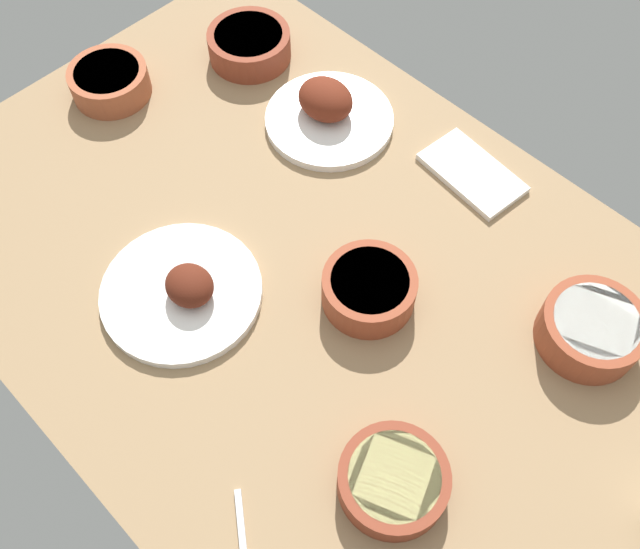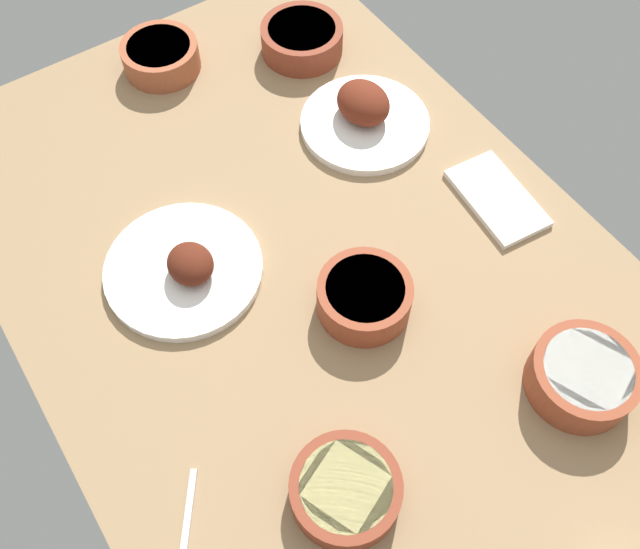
{
  "view_description": "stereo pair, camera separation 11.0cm",
  "coord_description": "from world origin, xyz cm",
  "px_view_note": "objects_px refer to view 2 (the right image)",
  "views": [
    {
      "loc": [
        40.06,
        -40.2,
        99.85
      ],
      "look_at": [
        0.0,
        0.0,
        6.0
      ],
      "focal_mm": 39.38,
      "sensor_mm": 36.0,
      "label": 1
    },
    {
      "loc": [
        47.04,
        -31.75,
        99.85
      ],
      "look_at": [
        0.0,
        0.0,
        6.0
      ],
      "focal_mm": 39.38,
      "sensor_mm": 36.0,
      "label": 2
    }
  ],
  "objects_px": {
    "bowl_onions": "(302,38)",
    "bowl_potatoes": "(346,490)",
    "plate_near_viewer": "(185,268)",
    "bowl_pasta": "(161,56)",
    "bowl_cream": "(583,376)",
    "plate_center_main": "(364,115)",
    "folded_napkin": "(497,198)",
    "fork_loose": "(185,539)",
    "bowl_sauce": "(364,296)"
  },
  "relations": [
    {
      "from": "bowl_cream",
      "to": "folded_napkin",
      "type": "bearing_deg",
      "value": 157.94
    },
    {
      "from": "bowl_sauce",
      "to": "bowl_potatoes",
      "type": "height_order",
      "value": "bowl_sauce"
    },
    {
      "from": "bowl_sauce",
      "to": "bowl_pasta",
      "type": "bearing_deg",
      "value": -178.91
    },
    {
      "from": "bowl_cream",
      "to": "bowl_pasta",
      "type": "distance_m",
      "value": 0.95
    },
    {
      "from": "bowl_cream",
      "to": "bowl_potatoes",
      "type": "distance_m",
      "value": 0.37
    },
    {
      "from": "fork_loose",
      "to": "bowl_sauce",
      "type": "bearing_deg",
      "value": -33.01
    },
    {
      "from": "bowl_onions",
      "to": "bowl_potatoes",
      "type": "distance_m",
      "value": 0.87
    },
    {
      "from": "plate_center_main",
      "to": "fork_loose",
      "type": "relative_size",
      "value": 1.3
    },
    {
      "from": "folded_napkin",
      "to": "fork_loose",
      "type": "xyz_separation_m",
      "value": [
        0.19,
        -0.7,
        -0.0
      ]
    },
    {
      "from": "plate_near_viewer",
      "to": "folded_napkin",
      "type": "distance_m",
      "value": 0.54
    },
    {
      "from": "fork_loose",
      "to": "bowl_pasta",
      "type": "bearing_deg",
      "value": 10.5
    },
    {
      "from": "plate_near_viewer",
      "to": "fork_loose",
      "type": "relative_size",
      "value": 1.41
    },
    {
      "from": "plate_center_main",
      "to": "fork_loose",
      "type": "bearing_deg",
      "value": -53.36
    },
    {
      "from": "plate_center_main",
      "to": "fork_loose",
      "type": "distance_m",
      "value": 0.77
    },
    {
      "from": "bowl_cream",
      "to": "bowl_potatoes",
      "type": "xyz_separation_m",
      "value": [
        -0.06,
        -0.37,
        -0.01
      ]
    },
    {
      "from": "plate_near_viewer",
      "to": "bowl_pasta",
      "type": "bearing_deg",
      "value": 156.99
    },
    {
      "from": "bowl_onions",
      "to": "bowl_pasta",
      "type": "distance_m",
      "value": 0.27
    },
    {
      "from": "bowl_cream",
      "to": "fork_loose",
      "type": "xyz_separation_m",
      "value": [
        -0.13,
        -0.57,
        -0.03
      ]
    },
    {
      "from": "bowl_sauce",
      "to": "bowl_onions",
      "type": "height_order",
      "value": "bowl_sauce"
    },
    {
      "from": "bowl_onions",
      "to": "fork_loose",
      "type": "bearing_deg",
      "value": -42.62
    },
    {
      "from": "bowl_pasta",
      "to": "folded_napkin",
      "type": "bearing_deg",
      "value": 27.91
    },
    {
      "from": "plate_near_viewer",
      "to": "bowl_pasta",
      "type": "relative_size",
      "value": 1.72
    },
    {
      "from": "bowl_pasta",
      "to": "folded_napkin",
      "type": "distance_m",
      "value": 0.69
    },
    {
      "from": "bowl_onions",
      "to": "plate_near_viewer",
      "type": "bearing_deg",
      "value": -53.07
    },
    {
      "from": "plate_center_main",
      "to": "bowl_pasta",
      "type": "bearing_deg",
      "value": -145.17
    },
    {
      "from": "bowl_cream",
      "to": "fork_loose",
      "type": "height_order",
      "value": "bowl_cream"
    },
    {
      "from": "folded_napkin",
      "to": "plate_center_main",
      "type": "bearing_deg",
      "value": -162.25
    },
    {
      "from": "bowl_onions",
      "to": "fork_loose",
      "type": "height_order",
      "value": "bowl_onions"
    },
    {
      "from": "plate_near_viewer",
      "to": "bowl_sauce",
      "type": "distance_m",
      "value": 0.29
    },
    {
      "from": "bowl_potatoes",
      "to": "plate_center_main",
      "type": "bearing_deg",
      "value": 142.01
    },
    {
      "from": "bowl_sauce",
      "to": "fork_loose",
      "type": "relative_size",
      "value": 0.81
    },
    {
      "from": "bowl_potatoes",
      "to": "fork_loose",
      "type": "xyz_separation_m",
      "value": [
        -0.07,
        -0.2,
        -0.02
      ]
    },
    {
      "from": "plate_center_main",
      "to": "plate_near_viewer",
      "type": "height_order",
      "value": "plate_center_main"
    },
    {
      "from": "fork_loose",
      "to": "bowl_potatoes",
      "type": "bearing_deg",
      "value": -72.54
    },
    {
      "from": "plate_near_viewer",
      "to": "bowl_cream",
      "type": "height_order",
      "value": "plate_near_viewer"
    },
    {
      "from": "plate_near_viewer",
      "to": "bowl_cream",
      "type": "bearing_deg",
      "value": 37.87
    },
    {
      "from": "bowl_onions",
      "to": "bowl_potatoes",
      "type": "height_order",
      "value": "bowl_onions"
    },
    {
      "from": "bowl_cream",
      "to": "bowl_pasta",
      "type": "xyz_separation_m",
      "value": [
        -0.93,
        -0.19,
        -0.0
      ]
    },
    {
      "from": "bowl_onions",
      "to": "bowl_pasta",
      "type": "bearing_deg",
      "value": -113.93
    },
    {
      "from": "bowl_onions",
      "to": "bowl_sauce",
      "type": "bearing_deg",
      "value": -23.94
    },
    {
      "from": "plate_center_main",
      "to": "bowl_onions",
      "type": "relative_size",
      "value": 1.47
    },
    {
      "from": "bowl_potatoes",
      "to": "plate_near_viewer",
      "type": "bearing_deg",
      "value": -178.67
    },
    {
      "from": "plate_near_viewer",
      "to": "fork_loose",
      "type": "xyz_separation_m",
      "value": [
        0.36,
        -0.19,
        -0.01
      ]
    },
    {
      "from": "plate_near_viewer",
      "to": "plate_center_main",
      "type": "bearing_deg",
      "value": 103.44
    },
    {
      "from": "bowl_potatoes",
      "to": "folded_napkin",
      "type": "height_order",
      "value": "bowl_potatoes"
    },
    {
      "from": "plate_near_viewer",
      "to": "bowl_sauce",
      "type": "xyz_separation_m",
      "value": [
        0.21,
        0.2,
        0.02
      ]
    },
    {
      "from": "plate_near_viewer",
      "to": "bowl_pasta",
      "type": "height_order",
      "value": "plate_near_viewer"
    },
    {
      "from": "bowl_cream",
      "to": "bowl_onions",
      "type": "height_order",
      "value": "bowl_cream"
    },
    {
      "from": "bowl_sauce",
      "to": "bowl_potatoes",
      "type": "relative_size",
      "value": 0.97
    },
    {
      "from": "plate_near_viewer",
      "to": "bowl_onions",
      "type": "height_order",
      "value": "plate_near_viewer"
    }
  ]
}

